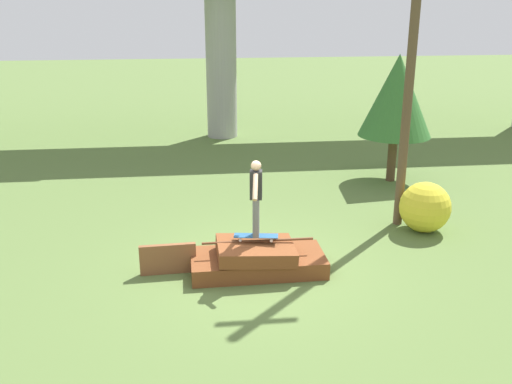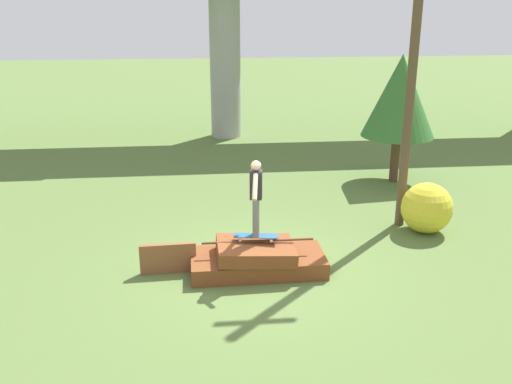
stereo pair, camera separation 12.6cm
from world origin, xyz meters
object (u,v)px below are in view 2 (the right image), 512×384
at_px(skateboard, 256,236).
at_px(skater, 256,194).
at_px(utility_pole, 416,30).
at_px(bush_yellow_flowering, 427,208).
at_px(tree_behind_left, 400,96).

relative_size(skateboard, skater, 0.59).
xyz_separation_m(skateboard, utility_pole, (3.50, 2.00, 3.58)).
relative_size(skater, bush_yellow_flowering, 1.29).
xyz_separation_m(skater, tree_behind_left, (4.44, 5.17, 0.85)).
bearing_deg(skater, utility_pole, 29.67).
bearing_deg(utility_pole, skater, -150.33).
xyz_separation_m(skateboard, bush_yellow_flowering, (3.92, 1.51, -0.15)).
distance_m(utility_pole, tree_behind_left, 3.81).
relative_size(tree_behind_left, bush_yellow_flowering, 3.15).
distance_m(skateboard, utility_pole, 5.39).
distance_m(utility_pole, bush_yellow_flowering, 3.79).
bearing_deg(skater, skateboard, 90.00).
bearing_deg(bush_yellow_flowering, skater, -158.92).
xyz_separation_m(utility_pole, tree_behind_left, (0.94, 3.17, -1.90)).
bearing_deg(skater, bush_yellow_flowering, 21.08).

